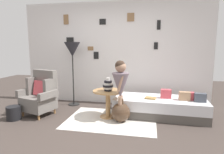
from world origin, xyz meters
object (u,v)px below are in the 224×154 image
object	(u,v)px
magazine_basket	(14,113)
book_on_daybed	(150,98)
person_child	(121,83)
demijohn_near	(121,112)
armchair	(41,95)
floor_lamp	(72,52)
vase_striped	(108,85)
daybed	(159,107)
side_table	(108,98)

from	to	relation	value
magazine_basket	book_on_daybed	bearing A→B (deg)	14.20
person_child	demijohn_near	distance (m)	0.60
armchair	book_on_daybed	distance (m)	2.39
floor_lamp	book_on_daybed	world-z (taller)	floor_lamp
vase_striped	person_child	distance (m)	0.33
demijohn_near	floor_lamp	bearing A→B (deg)	146.67
daybed	book_on_daybed	bearing A→B (deg)	-153.41
magazine_basket	daybed	bearing A→B (deg)	15.09
floor_lamp	demijohn_near	world-z (taller)	floor_lamp
armchair	book_on_daybed	xyz separation A→B (m)	(2.37, 0.27, -0.02)
daybed	side_table	distance (m)	1.13
magazine_basket	demijohn_near	bearing A→B (deg)	8.61
armchair	person_child	xyz separation A→B (m)	(1.79, -0.09, 0.35)
daybed	demijohn_near	distance (m)	0.90
vase_striped	demijohn_near	bearing A→B (deg)	-26.87
daybed	book_on_daybed	distance (m)	0.31
magazine_basket	vase_striped	bearing A→B (deg)	14.20
armchair	demijohn_near	xyz separation A→B (m)	(1.80, -0.10, -0.25)
floor_lamp	magazine_basket	world-z (taller)	floor_lamp
armchair	floor_lamp	size ratio (longest dim) A/B	0.61
demijohn_near	armchair	bearing A→B (deg)	176.88
person_child	book_on_daybed	size ratio (longest dim) A/B	5.56
vase_striped	magazine_basket	xyz separation A→B (m)	(-1.88, -0.47, -0.55)
side_table	magazine_basket	xyz separation A→B (m)	(-1.87, -0.51, -0.28)
vase_striped	demijohn_near	distance (m)	0.60
side_table	floor_lamp	size ratio (longest dim) A/B	0.40
magazine_basket	person_child	bearing A→B (deg)	8.78
daybed	magazine_basket	bearing A→B (deg)	-164.91
vase_striped	magazine_basket	size ratio (longest dim) A/B	0.97
armchair	floor_lamp	world-z (taller)	floor_lamp
armchair	daybed	bearing A→B (deg)	8.09
vase_striped	magazine_basket	distance (m)	2.01
side_table	magazine_basket	size ratio (longest dim) A/B	2.25
armchair	daybed	world-z (taller)	armchair
armchair	person_child	bearing A→B (deg)	-2.97
daybed	person_child	xyz separation A→B (m)	(-0.78, -0.46, 0.59)
armchair	vase_striped	world-z (taller)	armchair
side_table	vase_striped	distance (m)	0.27
armchair	vase_striped	xyz separation A→B (m)	(1.51, 0.05, 0.26)
demijohn_near	book_on_daybed	bearing A→B (deg)	32.50
armchair	demijohn_near	world-z (taller)	armchair
daybed	person_child	bearing A→B (deg)	-149.51
vase_striped	magazine_basket	world-z (taller)	vase_striped
armchair	person_child	distance (m)	1.83
vase_striped	armchair	bearing A→B (deg)	-178.16
book_on_daybed	demijohn_near	world-z (taller)	demijohn_near
book_on_daybed	demijohn_near	bearing A→B (deg)	-147.50
armchair	magazine_basket	size ratio (longest dim) A/B	3.46
armchair	person_child	world-z (taller)	person_child
demijohn_near	person_child	bearing A→B (deg)	150.04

